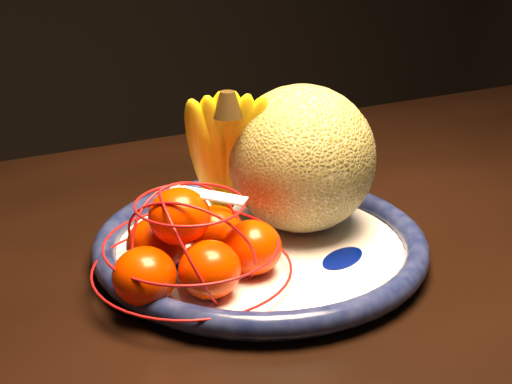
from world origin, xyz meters
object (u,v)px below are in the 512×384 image
dining_table (465,288)px  mandarin_bag (193,248)px  cantaloupe (302,159)px  fruit_bowl (260,244)px  banana_bunch (225,152)px

dining_table → mandarin_bag: size_ratio=7.73×
dining_table → cantaloupe: 0.27m
fruit_bowl → cantaloupe: cantaloupe is taller
banana_bunch → mandarin_bag: (-0.08, -0.09, -0.06)m
dining_table → banana_bunch: size_ratio=9.21×
fruit_bowl → mandarin_bag: (-0.09, -0.03, 0.03)m
dining_table → mandarin_bag: (-0.35, 0.01, 0.13)m
fruit_bowl → banana_bunch: (-0.01, 0.06, 0.09)m
dining_table → banana_bunch: bearing=159.4°
banana_bunch → cantaloupe: bearing=-9.1°
cantaloupe → mandarin_bag: cantaloupe is taller
cantaloupe → dining_table: bearing=-18.3°
dining_table → cantaloupe: cantaloupe is taller
banana_bunch → mandarin_bag: bearing=-111.5°
mandarin_bag → banana_bunch: bearing=49.7°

